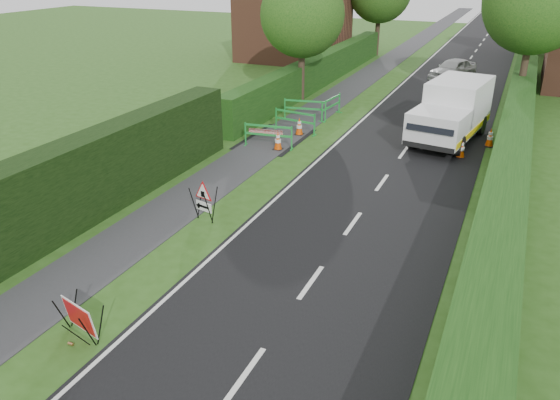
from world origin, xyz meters
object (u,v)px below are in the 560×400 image
(works_van, at_px, (452,110))
(hatchback_car, at_px, (453,69))
(red_rect_sign, at_px, (79,318))
(triangle_sign, at_px, (203,198))

(works_van, relative_size, hatchback_car, 1.49)
(hatchback_car, bearing_deg, red_rect_sign, -73.15)
(triangle_sign, height_order, works_van, works_van)
(red_rect_sign, bearing_deg, triangle_sign, 109.80)
(triangle_sign, xyz_separation_m, hatchback_car, (3.92, 24.16, -0.11))
(triangle_sign, relative_size, hatchback_car, 0.29)
(red_rect_sign, relative_size, hatchback_car, 0.29)
(red_rect_sign, height_order, hatchback_car, hatchback_car)
(works_van, bearing_deg, hatchback_car, 105.84)
(red_rect_sign, xyz_separation_m, hatchback_car, (3.41, 29.92, 0.17))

